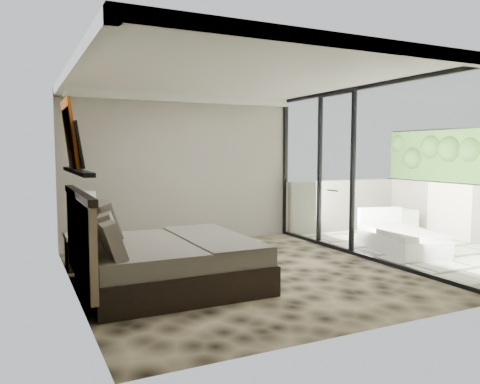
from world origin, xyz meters
name	(u,v)px	position (x,y,z in m)	size (l,w,h in m)	color
floor	(240,273)	(0.00, 0.00, 0.00)	(5.00, 5.00, 0.00)	black
ceiling	(240,76)	(0.00, 0.00, 2.79)	(4.50, 5.00, 0.02)	silver
back_wall	(183,169)	(0.00, 2.49, 1.40)	(4.50, 0.02, 2.80)	gray
left_wall	(73,180)	(-2.24, 0.00, 1.40)	(0.02, 5.00, 2.80)	gray
glass_wall	(365,173)	(2.25, 0.00, 1.40)	(0.08, 5.00, 2.80)	white
terrace_slab	(429,252)	(3.75, 0.00, -0.06)	(3.00, 5.00, 0.12)	beige
picture_ledge	(77,171)	(-2.18, 0.10, 1.50)	(0.12, 2.20, 0.05)	black
bed	(161,260)	(-1.22, -0.18, 0.36)	(2.20, 2.13, 1.22)	black
nightstand	(85,249)	(-1.96, 1.30, 0.29)	(0.57, 0.57, 0.57)	black
table_lamp	(84,207)	(-1.95, 1.33, 0.92)	(0.34, 0.34, 0.62)	black
abstract_canvas	(70,134)	(-2.19, 0.64, 1.97)	(0.04, 0.90, 0.90)	red
framed_print	(77,145)	(-2.14, 0.31, 1.82)	(0.03, 0.50, 0.60)	black
ottoman	(401,222)	(4.45, 1.40, 0.26)	(0.51, 0.51, 0.51)	white
lounger	(400,238)	(3.22, 0.17, 0.21)	(1.26, 1.88, 0.67)	white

